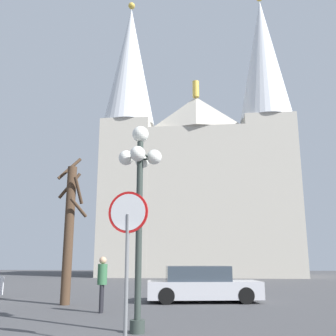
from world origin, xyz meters
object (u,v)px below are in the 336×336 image
stop_sign (128,233)px  street_lamp (140,184)px  cathedral (198,180)px  pedestrian_walking (102,278)px  bare_tree (69,228)px  parked_car_far_silver (202,285)px

stop_sign → street_lamp: size_ratio=0.61×
cathedral → pedestrian_walking: (-2.61, -29.70, -9.29)m
bare_tree → pedestrian_walking: size_ratio=3.34×
parked_car_far_silver → pedestrian_walking: size_ratio=2.70×
pedestrian_walking → cathedral: bearing=85.0°
stop_sign → parked_car_far_silver: size_ratio=0.65×
street_lamp → stop_sign: bearing=-88.9°
bare_tree → pedestrian_walking: bare_tree is taller
pedestrian_walking → stop_sign: bearing=-69.8°
stop_sign → street_lamp: (-0.03, 1.54, 1.34)m
stop_sign → bare_tree: (-3.84, 7.14, 0.69)m
cathedral → parked_car_far_silver: (0.61, -26.02, -9.70)m
street_lamp → pedestrian_walking: 4.63m
cathedral → street_lamp: (-0.80, -33.16, -6.81)m
stop_sign → bare_tree: 8.13m
bare_tree → street_lamp: bearing=-55.8°
stop_sign → street_lamp: bearing=91.1°
stop_sign → parked_car_far_silver: 8.93m
parked_car_far_silver → pedestrian_walking: 4.91m
cathedral → parked_car_far_silver: cathedral is taller
cathedral → bare_tree: cathedral is taller
cathedral → stop_sign: size_ratio=10.18×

